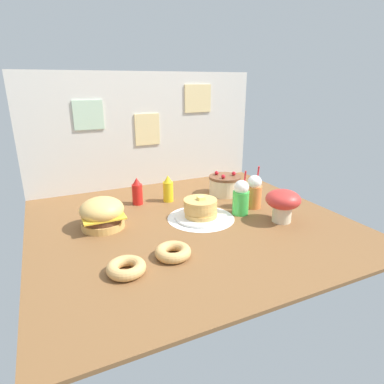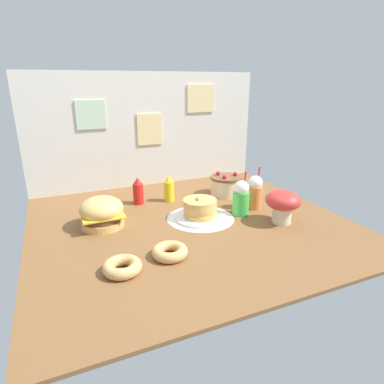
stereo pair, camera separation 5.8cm
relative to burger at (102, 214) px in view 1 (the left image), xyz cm
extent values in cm
cube|color=brown|center=(53.13, -15.81, -10.27)|extent=(197.18, 182.21, 2.00)
cube|color=beige|center=(53.13, 74.80, 38.15)|extent=(197.18, 3.00, 94.83)
cube|color=#B2D1B2|center=(7.52, 72.70, 53.16)|extent=(22.62, 1.20, 22.18)
cube|color=beige|center=(54.10, 72.70, 39.38)|extent=(21.20, 1.20, 25.91)
cube|color=beige|center=(101.29, 72.70, 63.53)|extent=(24.92, 1.20, 23.48)
cylinder|color=white|center=(61.86, -13.44, -9.07)|extent=(44.89, 44.89, 0.40)
cylinder|color=#DBA859|center=(0.00, 0.00, -6.97)|extent=(26.52, 26.52, 4.59)
cylinder|color=#59331E|center=(0.00, 0.00, -2.89)|extent=(24.40, 24.40, 3.57)
cube|color=yellow|center=(0.00, 0.00, -0.59)|extent=(25.20, 25.20, 1.02)
ellipsoid|color=#E5B260|center=(0.00, 0.00, 2.59)|extent=(27.05, 27.05, 15.30)
cylinder|color=white|center=(61.86, -13.44, -8.10)|extent=(34.69, 34.69, 1.53)
cylinder|color=#E0AD5B|center=(61.70, -13.99, -5.91)|extent=(21.71, 21.71, 2.86)
cylinder|color=#E0AD5B|center=(61.85, -12.98, -3.05)|extent=(22.11, 22.11, 2.86)
cylinder|color=#E0AD5B|center=(61.37, -13.45, -0.19)|extent=(22.02, 22.02, 2.86)
cylinder|color=#E0AD5B|center=(61.55, -13.13, 2.66)|extent=(22.22, 22.22, 2.86)
cube|color=#F7E072|center=(61.86, -13.44, 5.11)|extent=(4.49, 4.49, 2.04)
cylinder|color=beige|center=(101.16, 22.29, -2.64)|extent=(24.48, 24.48, 13.26)
cylinder|color=brown|center=(101.16, 22.29, 5.02)|extent=(25.46, 25.46, 2.04)
sphere|color=red|center=(108.36, 20.86, 7.67)|extent=(3.26, 3.26, 3.26)
sphere|color=red|center=(96.71, 28.14, 7.67)|extent=(3.26, 3.26, 3.26)
sphere|color=red|center=(96.31, 16.78, 7.67)|extent=(3.26, 3.26, 3.26)
cylinder|color=red|center=(31.11, 30.52, -1.62)|extent=(7.75, 7.75, 15.30)
cone|color=red|center=(31.11, 30.52, 8.59)|extent=(6.20, 6.20, 5.10)
cylinder|color=yellow|center=(54.05, 26.63, -1.62)|extent=(7.75, 7.75, 15.30)
cone|color=yellow|center=(54.05, 26.63, 8.59)|extent=(6.20, 6.20, 5.10)
cylinder|color=green|center=(90.13, -17.83, -1.10)|extent=(11.22, 11.22, 16.32)
sphere|color=white|center=(90.13, -17.83, 9.86)|extent=(10.20, 10.20, 10.20)
cylinder|color=red|center=(92.37, -17.83, 13.18)|extent=(1.22, 2.80, 16.36)
cylinder|color=orange|center=(105.46, -11.48, -1.10)|extent=(11.22, 11.22, 16.32)
sphere|color=white|center=(105.46, -11.48, 9.86)|extent=(10.20, 10.20, 10.20)
cylinder|color=red|center=(107.71, -11.48, 13.18)|extent=(1.22, 2.96, 16.36)
torus|color=tan|center=(0.32, -56.96, -6.41)|extent=(18.98, 18.98, 5.71)
torus|color=pink|center=(0.32, -56.96, -6.00)|extent=(18.12, 18.12, 4.86)
torus|color=tan|center=(26.18, -52.35, -6.41)|extent=(18.98, 18.98, 5.71)
torus|color=brown|center=(26.18, -52.35, -6.00)|extent=(18.12, 18.12, 4.86)
cylinder|color=beige|center=(107.50, -40.10, -4.17)|extent=(12.24, 12.24, 10.20)
ellipsoid|color=red|center=(107.50, -40.10, 5.99)|extent=(22.44, 22.44, 12.34)
camera|label=1|loc=(-27.98, -191.47, 77.74)|focal=30.24mm
camera|label=2|loc=(-22.71, -193.85, 77.74)|focal=30.24mm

